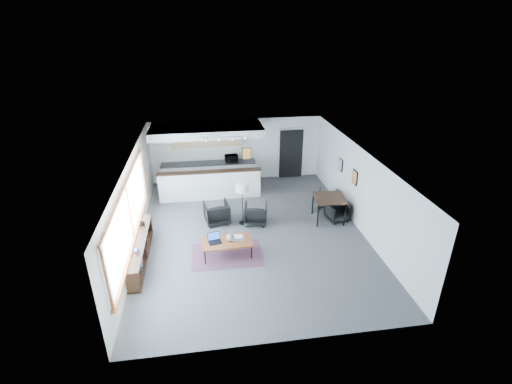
{
  "coord_description": "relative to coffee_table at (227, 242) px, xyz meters",
  "views": [
    {
      "loc": [
        -1.37,
        -10.15,
        6.23
      ],
      "look_at": [
        0.2,
        0.4,
        1.25
      ],
      "focal_mm": 26.0,
      "sensor_mm": 36.0,
      "label": 1
    }
  ],
  "objects": [
    {
      "name": "window",
      "position": [
        -2.59,
        0.21,
        1.02
      ],
      "size": [
        0.1,
        5.95,
        1.66
      ],
      "color": "#8CBFFF",
      "rests_on": "room"
    },
    {
      "name": "ceramic_pot",
      "position": [
        0.1,
        -0.01,
        0.15
      ],
      "size": [
        0.23,
        0.23,
        0.23
      ],
      "rotation": [
        0.0,
        0.0,
        0.32
      ],
      "color": "gray",
      "rests_on": "coffee_table"
    },
    {
      "name": "track_light",
      "position": [
        0.28,
        3.31,
        2.1
      ],
      "size": [
        1.6,
        0.07,
        0.15
      ],
      "color": "silver",
      "rests_on": "room"
    },
    {
      "name": "book_stack",
      "position": [
        0.34,
        0.06,
        0.08
      ],
      "size": [
        0.37,
        0.32,
        0.1
      ],
      "rotation": [
        0.0,
        0.0,
        -0.19
      ],
      "color": "silver",
      "rests_on": "coffee_table"
    },
    {
      "name": "dining_chair_near",
      "position": [
        3.87,
        1.5,
        -0.13
      ],
      "size": [
        0.67,
        0.64,
        0.59
      ],
      "primitive_type": "imported",
      "rotation": [
        0.0,
        0.0,
        0.2
      ],
      "color": "black",
      "rests_on": "floor"
    },
    {
      "name": "laptop",
      "position": [
        -0.35,
        0.04,
        0.11
      ],
      "size": [
        0.41,
        0.36,
        0.26
      ],
      "rotation": [
        0.0,
        0.0,
        0.2
      ],
      "color": "black",
      "rests_on": "coffee_table"
    },
    {
      "name": "console",
      "position": [
        -2.43,
        0.06,
        -0.1
      ],
      "size": [
        0.35,
        3.0,
        0.8
      ],
      "color": "#301C11",
      "rests_on": "floor"
    },
    {
      "name": "microwave",
      "position": [
        0.61,
        5.26,
        0.67
      ],
      "size": [
        0.54,
        0.35,
        0.34
      ],
      "primitive_type": "imported",
      "rotation": [
        0.0,
        0.0,
        0.14
      ],
      "color": "black",
      "rests_on": "kitchenette"
    },
    {
      "name": "kitchenette",
      "position": [
        -0.33,
        4.82,
        0.95
      ],
      "size": [
        4.2,
        1.96,
        2.6
      ],
      "color": "white",
      "rests_on": "floor"
    },
    {
      "name": "room",
      "position": [
        0.87,
        1.11,
        0.87
      ],
      "size": [
        7.02,
        9.02,
        2.62
      ],
      "color": "#4D4D4F",
      "rests_on": "ground"
    },
    {
      "name": "wall_art_lower",
      "position": [
        4.34,
        1.51,
        1.12
      ],
      "size": [
        0.03,
        0.38,
        0.48
      ],
      "color": "black",
      "rests_on": "room"
    },
    {
      "name": "wall_art_upper",
      "position": [
        4.34,
        2.81,
        1.07
      ],
      "size": [
        0.03,
        0.34,
        0.44
      ],
      "color": "black",
      "rests_on": "room"
    },
    {
      "name": "doorway",
      "position": [
        3.17,
        5.53,
        0.64
      ],
      "size": [
        1.1,
        0.12,
        2.15
      ],
      "color": "black",
      "rests_on": "room"
    },
    {
      "name": "floor_lamp",
      "position": [
        0.67,
        1.77,
        0.85
      ],
      "size": [
        0.53,
        0.53,
        1.47
      ],
      "rotation": [
        0.0,
        0.0,
        0.32
      ],
      "color": "black",
      "rests_on": "floor"
    },
    {
      "name": "coffee_table",
      "position": [
        0.0,
        0.0,
        0.0
      ],
      "size": [
        1.46,
        0.84,
        0.47
      ],
      "rotation": [
        0.0,
        0.0,
        0.05
      ],
      "color": "brown",
      "rests_on": "floor"
    },
    {
      "name": "armchair_right",
      "position": [
        1.09,
        1.72,
        -0.05
      ],
      "size": [
        0.87,
        0.83,
        0.76
      ],
      "primitive_type": "imported",
      "rotation": [
        0.0,
        0.0,
        2.93
      ],
      "color": "black",
      "rests_on": "floor"
    },
    {
      "name": "armchair_left",
      "position": [
        -0.19,
        1.95,
        -0.03
      ],
      "size": [
        0.88,
        0.84,
        0.8
      ],
      "primitive_type": "imported",
      "rotation": [
        0.0,
        0.0,
        3.3
      ],
      "color": "black",
      "rests_on": "floor"
    },
    {
      "name": "kilim_rug",
      "position": [
        0.0,
        0.0,
        -0.42
      ],
      "size": [
        2.05,
        1.41,
        0.01
      ],
      "rotation": [
        0.0,
        0.0,
        -0.01
      ],
      "color": "#502C3E",
      "rests_on": "floor"
    },
    {
      "name": "coaster",
      "position": [
        0.04,
        -0.17,
        0.04
      ],
      "size": [
        0.11,
        0.11,
        0.01
      ],
      "rotation": [
        0.0,
        0.0,
        -0.27
      ],
      "color": "#E5590C",
      "rests_on": "coffee_table"
    },
    {
      "name": "dining_table",
      "position": [
        3.56,
        1.57,
        0.34
      ],
      "size": [
        1.1,
        1.1,
        0.85
      ],
      "rotation": [
        0.0,
        0.0,
        -0.1
      ],
      "color": "#301C11",
      "rests_on": "floor"
    },
    {
      "name": "dining_chair_far",
      "position": [
        3.87,
        2.54,
        -0.14
      ],
      "size": [
        0.73,
        0.71,
        0.59
      ],
      "primitive_type": "imported",
      "rotation": [
        0.0,
        0.0,
        2.75
      ],
      "color": "black",
      "rests_on": "floor"
    }
  ]
}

